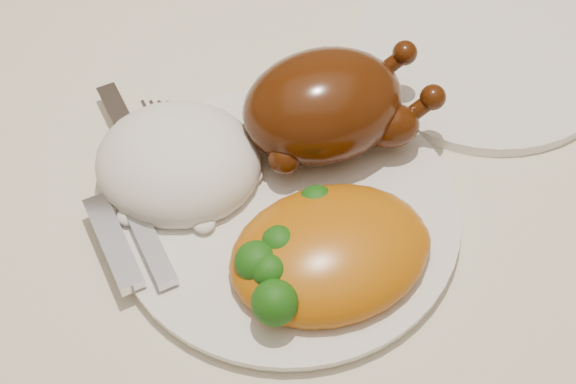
{
  "coord_description": "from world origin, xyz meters",
  "views": [
    {
      "loc": [
        0.07,
        -0.46,
        1.25
      ],
      "look_at": [
        0.06,
        -0.12,
        0.8
      ],
      "focal_mm": 50.0,
      "sensor_mm": 36.0,
      "label": 1
    }
  ],
  "objects_px": {
    "dinner_plate": "(288,213)",
    "side_plate": "(481,54)",
    "dining_table": "(228,177)",
    "roast_chicken": "(328,105)"
  },
  "relations": [
    {
      "from": "dining_table",
      "to": "roast_chicken",
      "type": "distance_m",
      "value": 0.18
    },
    {
      "from": "side_plate",
      "to": "roast_chicken",
      "type": "height_order",
      "value": "roast_chicken"
    },
    {
      "from": "roast_chicken",
      "to": "side_plate",
      "type": "bearing_deg",
      "value": 16.87
    },
    {
      "from": "dining_table",
      "to": "roast_chicken",
      "type": "xyz_separation_m",
      "value": [
        0.09,
        -0.05,
        0.15
      ]
    },
    {
      "from": "dining_table",
      "to": "roast_chicken",
      "type": "height_order",
      "value": "roast_chicken"
    },
    {
      "from": "dinner_plate",
      "to": "side_plate",
      "type": "relative_size",
      "value": 1.1
    },
    {
      "from": "side_plate",
      "to": "dining_table",
      "type": "bearing_deg",
      "value": -165.66
    },
    {
      "from": "dining_table",
      "to": "dinner_plate",
      "type": "xyz_separation_m",
      "value": [
        0.06,
        -0.12,
        0.11
      ]
    },
    {
      "from": "dinner_plate",
      "to": "side_plate",
      "type": "xyz_separation_m",
      "value": [
        0.16,
        0.17,
        -0.0
      ]
    },
    {
      "from": "dining_table",
      "to": "side_plate",
      "type": "bearing_deg",
      "value": 14.34
    }
  ]
}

